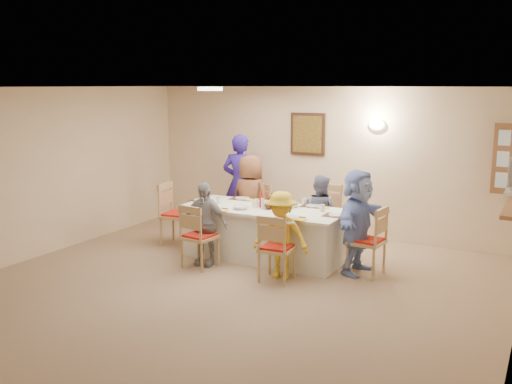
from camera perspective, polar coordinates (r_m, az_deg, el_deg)
The scene contains 44 objects.
ground at distance 7.00m, azimuth -4.00°, elevation -10.52°, with size 7.00×7.00×0.00m, color tan.
room_walls at distance 6.60m, azimuth -4.17°, elevation 1.82°, with size 7.00×7.00×7.00m.
wall_picture at distance 9.78m, azimuth 5.18°, elevation 5.78°, with size 0.62×0.05×0.72m.
wall_sconce at distance 9.35m, azimuth 11.98°, elevation 6.60°, with size 0.26×0.09×0.18m, color white.
ceiling_light at distance 8.33m, azimuth -4.62°, elevation 10.24°, with size 0.36×0.36×0.05m, color white.
dining_table at distance 8.41m, azimuth 0.81°, elevation -4.12°, with size 2.40×1.02×0.76m, color white.
chair_back_left at distance 9.35m, azimuth -0.23°, elevation -2.07°, with size 0.45×0.45×0.93m, color tan, non-canonical shape.
chair_back_right at distance 8.85m, azimuth 6.64°, elevation -2.58°, with size 0.49×0.49×1.02m, color tan, non-canonical shape.
chair_front_left at distance 8.02m, azimuth -5.65°, elevation -4.33°, with size 0.44×0.44×0.92m, color tan, non-canonical shape.
chair_front_right at distance 7.45m, azimuth 2.11°, elevation -5.53°, with size 0.43×0.43×0.90m, color tan, non-canonical shape.
chair_left_end at distance 9.17m, azimuth -7.85°, elevation -2.19°, with size 0.48×0.48×1.00m, color tan, non-canonical shape.
chair_right_end at distance 7.83m, azimuth 10.99°, elevation -4.75°, with size 0.45×0.45×0.94m, color tan, non-canonical shape.
diner_back_left at distance 9.20m, azimuth -0.58°, elevation -0.69°, with size 0.74×0.52×1.43m, color brown.
diner_back_right at distance 8.72m, azimuth 6.37°, elevation -2.18°, with size 0.63×0.51×1.19m, color slate.
diner_front_left at distance 8.08m, azimuth -5.20°, elevation -3.19°, with size 0.72×0.36×1.19m, color #9D9C9F.
diner_front_right at distance 7.51m, azimuth 2.52°, elevation -4.33°, with size 0.80×0.52×1.17m, color yellow.
diner_right_end at distance 7.80m, azimuth 10.14°, elevation -2.92°, with size 0.58×1.37×1.43m, color #8FABF1.
caregiver at distance 9.79m, azimuth -1.58°, elevation 0.84°, with size 0.69×0.53×1.71m, color #322096.
placemat_fl at distance 8.26m, azimuth -4.23°, elevation -1.70°, with size 0.34×0.25×0.01m, color #472B19.
plate_fl at distance 8.25m, azimuth -4.23°, elevation -1.63°, with size 0.23×0.23×0.01m, color white.
napkin_fl at distance 8.12m, azimuth -3.34°, elevation -1.84°, with size 0.13×0.13×0.01m, color yellow.
placemat_fr at distance 7.70m, azimuth 3.36°, elevation -2.60°, with size 0.37×0.28×0.01m, color #472B19.
plate_fr at distance 7.70m, azimuth 3.36°, elevation -2.52°, with size 0.25×0.25×0.02m, color white.
napkin_fr at distance 7.58m, azimuth 4.44°, elevation -2.76°, with size 0.15×0.15×0.01m, color yellow.
placemat_bl at distance 8.96m, azimuth -1.38°, elevation -0.68°, with size 0.36×0.27×0.01m, color #472B19.
plate_bl at distance 8.96m, azimuth -1.38°, elevation -0.62°, with size 0.23×0.23×0.01m, color white.
napkin_bl at distance 8.83m, azimuth -0.52°, elevation -0.80°, with size 0.14×0.14×0.01m, color yellow.
placemat_br at distance 8.45m, azimuth 5.74°, elevation -1.43°, with size 0.35×0.26×0.01m, color #472B19.
plate_br at distance 8.45m, azimuth 5.74°, elevation -1.37°, with size 0.22×0.22×0.01m, color white.
napkin_br at distance 8.34m, azimuth 6.75°, elevation -1.57°, with size 0.14×0.14×0.01m, color yellow.
placemat_le at distance 8.87m, azimuth -5.53°, elevation -0.85°, with size 0.33×0.24×0.01m, color #472B19.
plate_le at distance 8.87m, azimuth -5.53°, elevation -0.79°, with size 0.22×0.22×0.01m, color white.
napkin_le at distance 8.73m, azimuth -4.72°, elevation -0.98°, with size 0.15×0.15×0.01m, color yellow.
placemat_re at distance 7.89m, azimuth 8.08°, elevation -2.36°, with size 0.36×0.27×0.01m, color #472B19.
plate_re at distance 7.89m, azimuth 8.08°, elevation -2.29°, with size 0.22×0.22×0.01m, color white.
napkin_re at distance 7.78m, azimuth 9.20°, elevation -2.52°, with size 0.15×0.15×0.01m, color yellow.
teacup_a at distance 8.40m, azimuth -5.15°, elevation -1.21°, with size 0.14×0.14×0.09m, color white.
teacup_b at distance 8.58m, azimuth 4.87°, elevation -0.94°, with size 0.13×0.13×0.09m, color white.
bowl_a at distance 8.23m, azimuth -1.54°, elevation -1.54°, with size 0.23×0.23×0.05m, color white.
bowl_b at distance 8.38m, azimuth 3.57°, elevation -1.30°, with size 0.26×0.26×0.07m, color white.
condiment_ketchup at distance 8.34m, azimuth 0.59°, elevation -0.76°, with size 0.10×0.10×0.23m, color #B61F0F.
condiment_brown at distance 8.33m, azimuth 1.60°, elevation -0.82°, with size 0.10×0.10×0.22m, color #441D12.
condiment_malt at distance 8.21m, azimuth 1.32°, elevation -1.18°, with size 0.14×0.14×0.16m, color #441D12.
drinking_glass at distance 8.42m, azimuth 0.06°, elevation -1.05°, with size 0.07×0.07×0.10m, color silver.
Camera 1 is at (3.47, -5.52, 2.53)m, focal length 40.00 mm.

